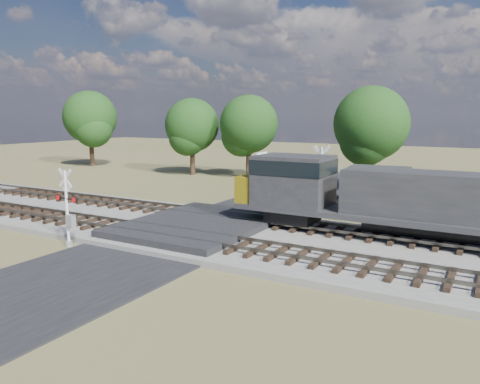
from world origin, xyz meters
The scene contains 10 objects.
ground centered at (0.00, 0.00, 0.00)m, with size 160.00×160.00×0.00m, color brown.
ballast_bed centered at (10.00, 0.50, 0.15)m, with size 140.00×10.00×0.30m, color gray.
road centered at (0.00, 0.00, 0.04)m, with size 7.00×60.00×0.08m, color black.
crossing_panel centered at (0.00, 0.50, 0.32)m, with size 7.00×9.00×0.62m, color #262628.
track_near centered at (3.12, -2.00, 0.41)m, with size 140.00×2.60×0.33m.
track_far centered at (3.12, 3.00, 0.41)m, with size 140.00×2.60×0.33m.
crossing_signal_near centered at (-3.87, -5.03, 1.61)m, with size 1.56×0.34×3.87m.
crossing_signal_far centered at (4.50, 7.16, 1.90)m, with size 1.84×0.40×4.57m.
equipment_shed centered at (6.90, 12.12, 1.41)m, with size 4.44×4.44×2.79m.
treeline centered at (10.82, 20.04, 6.08)m, with size 79.86×10.56×11.38m.
Camera 1 is at (14.37, -20.26, 6.42)m, focal length 35.00 mm.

